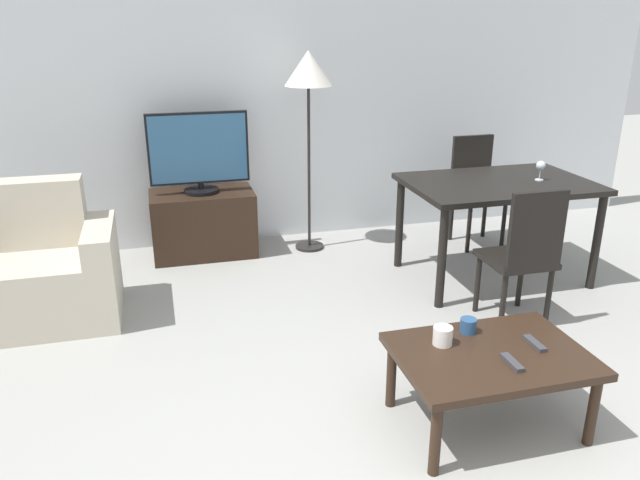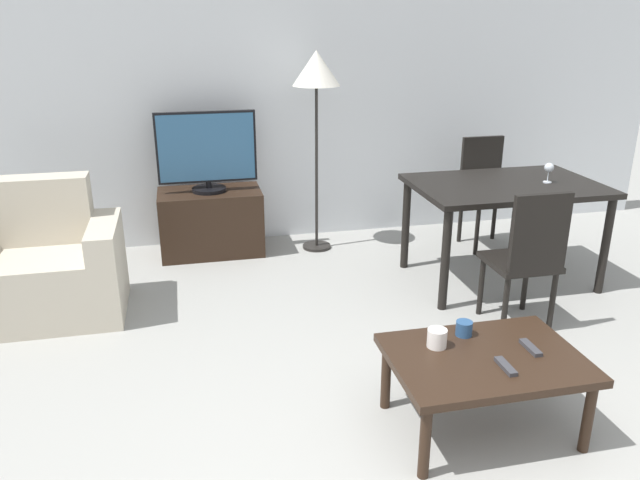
% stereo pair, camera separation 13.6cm
% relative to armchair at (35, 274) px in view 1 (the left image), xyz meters
% --- Properties ---
extents(wall_back, '(7.25, 0.06, 2.70)m').
position_rel_armchair_xyz_m(wall_back, '(1.74, 1.22, 1.03)').
color(wall_back, silver).
rests_on(wall_back, ground_plane).
extents(armchair, '(1.02, 0.68, 0.90)m').
position_rel_armchair_xyz_m(armchair, '(0.00, 0.00, 0.00)').
color(armchair, beige).
rests_on(armchair, ground_plane).
extents(tv_stand, '(0.84, 0.47, 0.53)m').
position_rel_armchair_xyz_m(tv_stand, '(1.16, 0.92, -0.05)').
color(tv_stand, black).
rests_on(tv_stand, ground_plane).
extents(tv, '(0.79, 0.28, 0.65)m').
position_rel_armchair_xyz_m(tv, '(1.16, 0.91, 0.54)').
color(tv, black).
rests_on(tv, tv_stand).
extents(coffee_table, '(0.90, 0.64, 0.40)m').
position_rel_armchair_xyz_m(coffee_table, '(2.28, -1.78, 0.03)').
color(coffee_table, black).
rests_on(coffee_table, ground_plane).
extents(dining_table, '(1.33, 0.88, 0.75)m').
position_rel_armchair_xyz_m(dining_table, '(3.23, -0.13, 0.35)').
color(dining_table, black).
rests_on(dining_table, ground_plane).
extents(dining_chair_near, '(0.40, 0.40, 0.93)m').
position_rel_armchair_xyz_m(dining_chair_near, '(3.00, -0.89, 0.19)').
color(dining_chair_near, black).
rests_on(dining_chair_near, ground_plane).
extents(dining_chair_far, '(0.40, 0.40, 0.93)m').
position_rel_armchair_xyz_m(dining_chair_far, '(3.47, 0.62, 0.19)').
color(dining_chair_far, black).
rests_on(dining_chair_far, ground_plane).
extents(floor_lamp, '(0.38, 0.38, 1.64)m').
position_rel_armchair_xyz_m(floor_lamp, '(2.04, 0.82, 1.12)').
color(floor_lamp, black).
rests_on(floor_lamp, ground_plane).
extents(remote_primary, '(0.04, 0.15, 0.02)m').
position_rel_armchair_xyz_m(remote_primary, '(2.32, -1.90, 0.09)').
color(remote_primary, '#38383D').
rests_on(remote_primary, coffee_table).
extents(remote_secondary, '(0.04, 0.15, 0.02)m').
position_rel_armchair_xyz_m(remote_secondary, '(2.52, -1.77, 0.09)').
color(remote_secondary, '#38383D').
rests_on(remote_secondary, coffee_table).
extents(cup_white_near, '(0.09, 0.09, 0.09)m').
position_rel_armchair_xyz_m(cup_white_near, '(2.09, -1.65, 0.13)').
color(cup_white_near, white).
rests_on(cup_white_near, coffee_table).
extents(cup_colored_far, '(0.08, 0.08, 0.07)m').
position_rel_armchair_xyz_m(cup_colored_far, '(2.26, -1.57, 0.12)').
color(cup_colored_far, navy).
rests_on(cup_colored_far, coffee_table).
extents(wine_glass_left, '(0.07, 0.07, 0.15)m').
position_rel_armchair_xyz_m(wine_glass_left, '(3.53, -0.19, 0.54)').
color(wine_glass_left, silver).
rests_on(wine_glass_left, dining_table).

